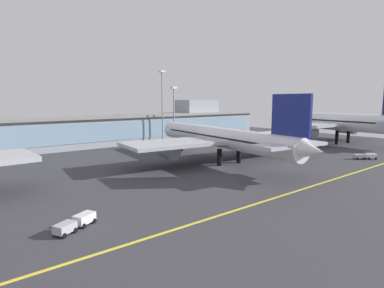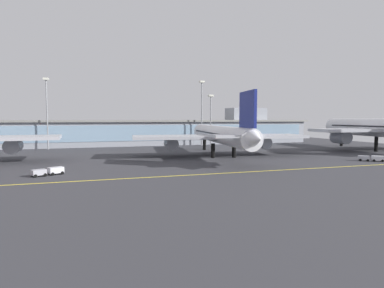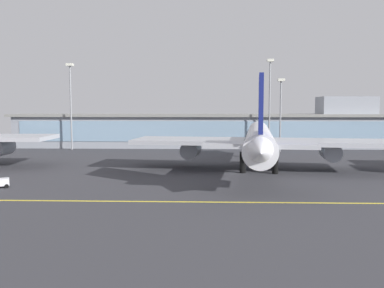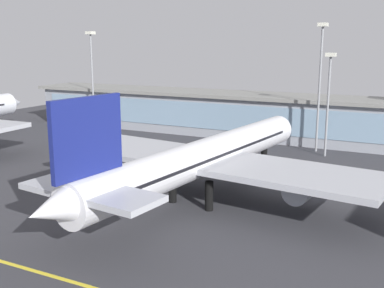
% 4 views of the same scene
% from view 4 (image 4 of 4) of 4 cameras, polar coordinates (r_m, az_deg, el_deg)
% --- Properties ---
extents(ground_plane, '(180.00, 180.00, 0.00)m').
position_cam_4_polar(ground_plane, '(64.51, -4.43, -7.23)').
color(ground_plane, '#38383D').
extents(taxiway_centreline_stripe, '(144.00, 0.50, 0.01)m').
position_cam_4_polar(taxiway_centreline_stripe, '(48.57, -18.41, -14.60)').
color(taxiway_centreline_stripe, yellow).
rests_on(taxiway_centreline_stripe, ground).
extents(terminal_building, '(127.53, 14.00, 15.27)m').
position_cam_4_polar(terminal_building, '(107.83, 10.58, 3.50)').
color(terminal_building, '#9399A3').
rests_on(terminal_building, ground).
extents(airliner_near_right, '(49.38, 58.19, 16.42)m').
position_cam_4_polar(airliner_near_right, '(64.29, 1.49, -1.70)').
color(airliner_near_right, black).
rests_on(airliner_near_right, ground).
extents(apron_light_mast_west, '(1.80, 1.80, 19.75)m').
position_cam_4_polar(apron_light_mast_west, '(92.12, 16.39, 6.63)').
color(apron_light_mast_west, gray).
rests_on(apron_light_mast_west, ground).
extents(apron_light_mast_centre, '(1.80, 1.80, 25.33)m').
position_cam_4_polar(apron_light_mast_centre, '(95.77, 15.44, 8.75)').
color(apron_light_mast_centre, gray).
rests_on(apron_light_mast_centre, ground).
extents(apron_light_mast_east, '(1.80, 1.80, 24.35)m').
position_cam_4_polar(apron_light_mast_east, '(120.02, -12.16, 9.26)').
color(apron_light_mast_east, gray).
rests_on(apron_light_mast_east, ground).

